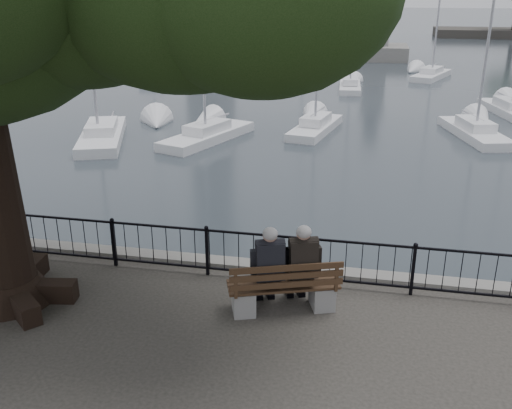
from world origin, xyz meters
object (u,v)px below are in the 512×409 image
(bench, at_px, (284,293))
(person_left, at_px, (268,271))
(person_right, at_px, (301,268))
(lion_monument, at_px, (377,36))

(bench, distance_m, person_left, 0.49)
(person_right, distance_m, lion_monument, 48.29)
(bench, relative_size, person_right, 1.25)
(bench, distance_m, lion_monument, 48.51)
(person_left, xyz_separation_m, lion_monument, (1.56, 48.47, 0.41))
(bench, xyz_separation_m, lion_monument, (1.28, 48.49, 0.81))
(person_right, bearing_deg, person_left, -160.42)
(bench, height_order, person_left, person_left)
(person_left, xyz_separation_m, person_right, (0.55, 0.20, 0.00))
(bench, bearing_deg, person_right, 39.11)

